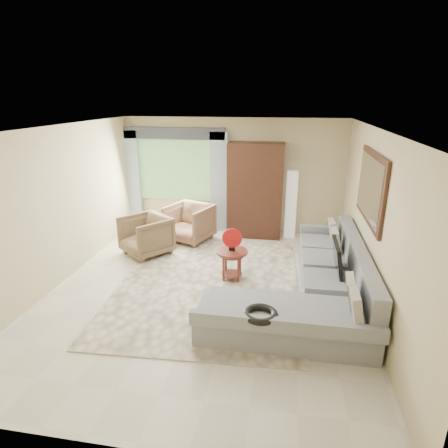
% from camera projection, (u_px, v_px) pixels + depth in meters
% --- Properties ---
extents(ground, '(6.00, 6.00, 0.00)m').
position_uv_depth(ground, '(206.00, 290.00, 6.19)').
color(ground, silver).
rests_on(ground, ground).
extents(area_rug, '(3.19, 4.14, 0.02)m').
position_uv_depth(area_rug, '(209.00, 283.00, 6.39)').
color(area_rug, beige).
rests_on(area_rug, ground).
extents(sectional_sofa, '(2.30, 3.46, 0.90)m').
position_uv_depth(sectional_sofa, '(318.00, 289.00, 5.65)').
color(sectional_sofa, gray).
rests_on(sectional_sofa, ground).
extents(tv_screen, '(0.14, 0.74, 0.48)m').
position_uv_depth(tv_screen, '(337.00, 257.00, 5.67)').
color(tv_screen, black).
rests_on(tv_screen, sectional_sofa).
extents(garden_hose, '(0.43, 0.43, 0.09)m').
position_uv_depth(garden_hose, '(260.00, 314.00, 4.51)').
color(garden_hose, black).
rests_on(garden_hose, sectional_sofa).
extents(coffee_table, '(0.54, 0.54, 0.54)m').
position_uv_depth(coffee_table, '(232.00, 264.00, 6.46)').
color(coffee_table, '#511C15').
rests_on(coffee_table, ground).
extents(red_disc, '(0.34, 0.05, 0.34)m').
position_uv_depth(red_disc, '(232.00, 238.00, 6.30)').
color(red_disc, '#B51212').
rests_on(red_disc, coffee_table).
extents(armchair_left, '(1.20, 1.20, 0.79)m').
position_uv_depth(armchair_left, '(146.00, 236.00, 7.48)').
color(armchair_left, brown).
rests_on(armchair_left, ground).
extents(armchair_right, '(1.13, 1.14, 0.81)m').
position_uv_depth(armchair_right, '(189.00, 223.00, 8.19)').
color(armchair_right, '#90654E').
rests_on(armchair_right, ground).
extents(potted_plant, '(0.57, 0.51, 0.57)m').
position_uv_depth(potted_plant, '(140.00, 224.00, 8.52)').
color(potted_plant, '#999999').
rests_on(potted_plant, ground).
extents(armoire, '(1.20, 0.55, 2.10)m').
position_uv_depth(armoire, '(255.00, 191.00, 8.30)').
color(armoire, black).
rests_on(armoire, ground).
extents(floor_lamp, '(0.24, 0.24, 1.50)m').
position_uv_depth(floor_lamp, '(291.00, 204.00, 8.32)').
color(floor_lamp, silver).
rests_on(floor_lamp, ground).
extents(window, '(1.80, 0.04, 1.40)m').
position_uv_depth(window, '(175.00, 170.00, 8.72)').
color(window, '#669E59').
rests_on(window, wall_back).
extents(curtain_left, '(0.40, 0.08, 2.30)m').
position_uv_depth(curtain_left, '(132.00, 180.00, 8.88)').
color(curtain_left, '#9EB7CC').
rests_on(curtain_left, ground).
extents(curtain_right, '(0.40, 0.08, 2.30)m').
position_uv_depth(curtain_right, '(219.00, 183.00, 8.55)').
color(curtain_right, '#9EB7CC').
rests_on(curtain_right, ground).
extents(valance, '(2.40, 0.12, 0.26)m').
position_uv_depth(valance, '(173.00, 133.00, 8.37)').
color(valance, '#1E232D').
rests_on(valance, wall_back).
extents(wall_mirror, '(0.05, 1.70, 1.05)m').
position_uv_depth(wall_mirror, '(371.00, 188.00, 5.56)').
color(wall_mirror, black).
rests_on(wall_mirror, wall_right).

